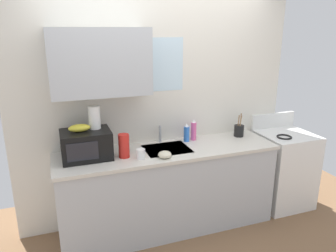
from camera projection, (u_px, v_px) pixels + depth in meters
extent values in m
cube|color=silver|center=(157.00, 108.00, 3.54)|extent=(3.05, 0.10, 2.50)
cube|color=#B2B7BC|center=(100.00, 62.00, 2.99)|extent=(0.92, 0.32, 0.62)
cube|color=silver|center=(157.00, 65.00, 3.36)|extent=(0.56, 0.02, 0.55)
cube|color=#B2B7BC|center=(168.00, 190.00, 3.46)|extent=(2.25, 0.60, 0.86)
cube|color=beige|center=(168.00, 151.00, 3.33)|extent=(2.28, 0.63, 0.03)
cube|color=#9EA0A5|center=(167.00, 155.00, 3.36)|extent=(0.46, 0.38, 0.14)
cylinder|color=#B2B5BA|center=(160.00, 134.00, 3.51)|extent=(0.03, 0.03, 0.19)
cube|color=white|center=(283.00, 169.00, 3.94)|extent=(0.60, 0.60, 0.90)
torus|color=black|center=(284.00, 137.00, 3.68)|extent=(0.17, 0.17, 0.02)
cube|color=white|center=(273.00, 120.00, 4.04)|extent=(0.60, 0.04, 0.18)
cube|color=black|center=(86.00, 145.00, 3.07)|extent=(0.46, 0.34, 0.27)
cube|color=black|center=(83.00, 152.00, 2.90)|extent=(0.28, 0.01, 0.17)
ellipsoid|color=gold|center=(79.00, 128.00, 3.00)|extent=(0.20, 0.11, 0.07)
cylinder|color=white|center=(94.00, 117.00, 3.08)|extent=(0.11, 0.11, 0.22)
cylinder|color=blue|center=(187.00, 134.00, 3.54)|extent=(0.06, 0.06, 0.17)
cone|color=white|center=(187.00, 125.00, 3.51)|extent=(0.05, 0.05, 0.04)
cylinder|color=#E55999|center=(194.00, 131.00, 3.58)|extent=(0.06, 0.06, 0.20)
cone|color=white|center=(194.00, 121.00, 3.55)|extent=(0.04, 0.04, 0.04)
cylinder|color=red|center=(124.00, 146.00, 3.10)|extent=(0.10, 0.10, 0.23)
cylinder|color=white|center=(141.00, 154.00, 3.08)|extent=(0.08, 0.08, 0.09)
cylinder|color=black|center=(239.00, 131.00, 3.71)|extent=(0.11, 0.11, 0.13)
cylinder|color=olive|center=(238.00, 124.00, 3.68)|extent=(0.03, 0.02, 0.21)
cylinder|color=olive|center=(240.00, 124.00, 3.70)|extent=(0.02, 0.03, 0.20)
cylinder|color=olive|center=(240.00, 124.00, 3.67)|extent=(0.03, 0.03, 0.23)
ellipsoid|color=beige|center=(165.00, 155.00, 3.10)|extent=(0.13, 0.13, 0.06)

